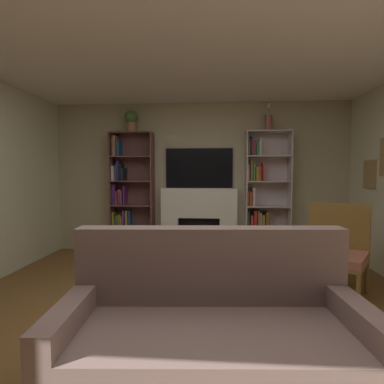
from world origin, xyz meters
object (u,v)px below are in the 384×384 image
object	(u,v)px
fireplace	(199,219)
potted_plant	(131,120)
bookshelf_left	(128,196)
bookshelf_right	(262,198)
vase_with_flowers	(269,121)
tv	(199,168)
couch	(213,344)
armchair	(334,249)

from	to	relation	value
fireplace	potted_plant	size ratio (longest dim) A/B	3.79
potted_plant	bookshelf_left	bearing A→B (deg)	154.76
bookshelf_right	vase_with_flowers	world-z (taller)	vase_with_flowers
vase_with_flowers	tv	bearing A→B (deg)	173.82
couch	armchair	distance (m)	2.16
tv	bookshelf_left	bearing A→B (deg)	-176.24
tv	vase_with_flowers	xyz separation A→B (m)	(1.11, -0.12, 0.74)
bookshelf_left	vase_with_flowers	size ratio (longest dim) A/B	4.56
couch	fireplace	bearing A→B (deg)	94.48
fireplace	armchair	bearing A→B (deg)	-45.05
bookshelf_left	bookshelf_right	distance (m)	2.23
tv	armchair	size ratio (longest dim) A/B	1.11
fireplace	vase_with_flowers	bearing A→B (deg)	-2.45
bookshelf_left	fireplace	bearing A→B (deg)	0.28
couch	bookshelf_left	bearing A→B (deg)	113.93
tv	armchair	bearing A→B (deg)	-46.32
potted_plant	armchair	world-z (taller)	potted_plant
fireplace	bookshelf_left	bearing A→B (deg)	-179.72
bookshelf_left	armchair	bearing A→B (deg)	-29.67
potted_plant	vase_with_flowers	bearing A→B (deg)	-0.01
tv	potted_plant	bearing A→B (deg)	-173.84
bookshelf_right	armchair	size ratio (longest dim) A/B	2.02
bookshelf_right	vase_with_flowers	xyz separation A→B (m)	(0.08, -0.04, 1.22)
vase_with_flowers	couch	world-z (taller)	vase_with_flowers
vase_with_flowers	couch	size ratio (longest dim) A/B	0.24
bookshelf_left	couch	distance (m)	3.65
potted_plant	bookshelf_right	bearing A→B (deg)	0.98
tv	bookshelf_right	world-z (taller)	bookshelf_right
armchair	vase_with_flowers	bearing A→B (deg)	107.31
armchair	couch	bearing A→B (deg)	-128.33
tv	bookshelf_left	size ratio (longest dim) A/B	0.55
bookshelf_left	armchair	xyz separation A→B (m)	(2.79, -1.59, -0.45)
tv	couch	world-z (taller)	tv
fireplace	couch	xyz separation A→B (m)	(0.26, -3.29, -0.25)
tv	potted_plant	xyz separation A→B (m)	(-1.11, -0.12, 0.79)
fireplace	couch	size ratio (longest dim) A/B	0.73
tv	vase_with_flowers	world-z (taller)	vase_with_flowers
vase_with_flowers	potted_plant	bearing A→B (deg)	179.99
bookshelf_left	armchair	distance (m)	3.25
bookshelf_left	armchair	world-z (taller)	bookshelf_left
bookshelf_left	vase_with_flowers	world-z (taller)	vase_with_flowers
potted_plant	couch	xyz separation A→B (m)	(1.37, -3.24, -1.90)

